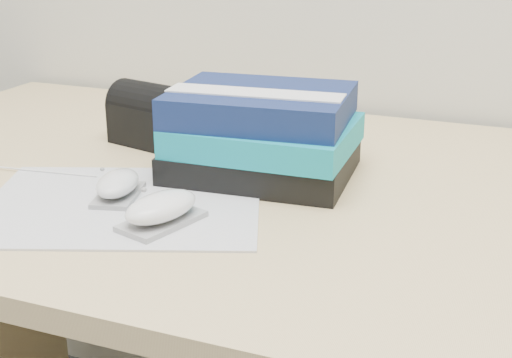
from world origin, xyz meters
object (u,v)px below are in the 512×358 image
at_px(mouse_rear, 118,185).
at_px(pouch, 148,114).
at_px(desk, 332,315).
at_px(book_stack, 262,134).
at_px(mouse_front, 161,209).

height_order(mouse_rear, pouch, pouch).
height_order(desk, book_stack, book_stack).
relative_size(mouse_front, pouch, 0.90).
distance_m(mouse_front, pouch, 0.34).
xyz_separation_m(book_stack, pouch, (-0.23, 0.07, -0.01)).
relative_size(desk, book_stack, 6.05).
bearing_deg(desk, book_stack, -157.27).
distance_m(desk, mouse_front, 0.39).
xyz_separation_m(mouse_rear, mouse_front, (0.09, -0.06, 0.00)).
distance_m(mouse_rear, book_stack, 0.22).
xyz_separation_m(mouse_front, book_stack, (0.05, 0.22, 0.04)).
relative_size(mouse_rear, mouse_front, 0.88).
distance_m(desk, pouch, 0.43).
relative_size(mouse_front, book_stack, 0.44).
xyz_separation_m(desk, book_stack, (-0.10, -0.04, 0.30)).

